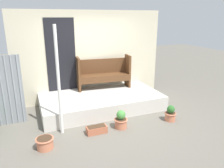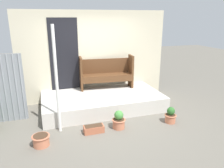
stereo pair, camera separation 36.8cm
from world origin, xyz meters
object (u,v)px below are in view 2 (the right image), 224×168
at_px(flower_pot_middle, 119,121).
at_px(planter_box_rect, 94,129).
at_px(support_post, 57,81).
at_px(bench, 106,72).
at_px(flower_pot_right, 170,116).
at_px(flower_pot_left, 41,140).

distance_m(flower_pot_middle, planter_box_rect, 0.59).
height_order(support_post, bench, support_post).
xyz_separation_m(flower_pot_right, planter_box_rect, (-1.84, 0.09, -0.09)).
height_order(bench, flower_pot_middle, bench).
xyz_separation_m(bench, planter_box_rect, (-0.82, -1.81, -0.79)).
xyz_separation_m(bench, flower_pot_right, (1.02, -1.90, -0.70)).
distance_m(flower_pot_left, flower_pot_right, 2.93).
xyz_separation_m(support_post, bench, (1.51, 1.52, -0.27)).
bearing_deg(flower_pot_left, bench, 46.25).
bearing_deg(planter_box_rect, flower_pot_middle, 1.66).
height_order(flower_pot_left, planter_box_rect, flower_pot_left).
bearing_deg(support_post, flower_pot_middle, -12.15).
bearing_deg(flower_pot_left, support_post, 49.98).
bearing_deg(planter_box_rect, flower_pot_left, -170.19).
xyz_separation_m(support_post, flower_pot_middle, (1.27, -0.27, -0.96)).
height_order(support_post, planter_box_rect, support_post).
relative_size(support_post, bench, 1.45).
bearing_deg(bench, flower_pot_right, -56.64).
relative_size(support_post, planter_box_rect, 5.22).
bearing_deg(flower_pot_left, flower_pot_middle, 7.01).
relative_size(bench, planter_box_rect, 3.59).
bearing_deg(planter_box_rect, flower_pot_right, -2.93).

